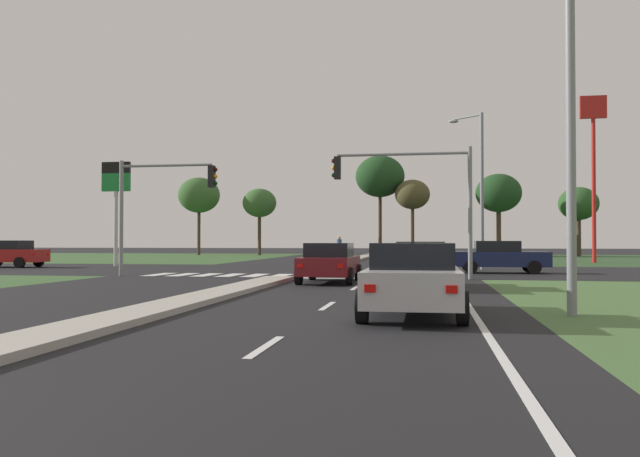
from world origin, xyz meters
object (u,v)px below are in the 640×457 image
Objects in this scene: street_lamp_second at (479,182)px; treeline_fifth at (579,204)px; car_red_fourth at (9,254)px; treeline_fourth at (412,195)px; car_white_third at (421,264)px; fastfood_pole_sign at (593,141)px; treeline_third at (380,177)px; traffic_signal_near_right at (416,187)px; street_lamp_near at (562,56)px; treeline_sixth at (499,193)px; car_silver_fifth at (413,278)px; pedestrian_at_median at (339,246)px; treeline_near at (199,195)px; car_navy_near at (500,257)px; fuel_price_totem at (116,190)px; traffic_signal_near_left at (158,196)px; car_maroon_second at (330,262)px; treeline_second at (259,203)px.

street_lamp_second is 34.56m from treeline_fifth.
car_red_fourth is 0.55× the size of treeline_fourth.
fastfood_pole_sign reaches higher than car_white_third.
traffic_signal_near_right is at bearing -83.83° from treeline_third.
street_lamp_second is (0.00, 21.96, -0.63)m from street_lamp_near.
treeline_sixth is (4.28, 52.10, 0.86)m from street_lamp_near.
car_silver_fifth is 31.34m from pedestrian_at_median.
treeline_near is 0.81× the size of treeline_third.
traffic_signal_near_right is at bearing -35.98° from car_navy_near.
fuel_price_totem reaches higher than car_red_fourth.
street_lamp_second is 1.04× the size of treeline_sixth.
traffic_signal_near_left is 17.29m from street_lamp_second.
car_navy_near is 0.39× the size of fastfood_pole_sign.
fuel_price_totem is at bearing 141.31° from car_white_third.
street_lamp_second reaches higher than car_white_third.
treeline_fifth is at bearing -53.66° from pedestrian_at_median.
fastfood_pole_sign is at bearing -54.22° from treeline_fourth.
car_silver_fifth is at bearing -88.73° from treeline_fourth.
treeline_near is at bearing 114.48° from car_silver_fifth.
car_navy_near is at bearing -11.54° from fuel_price_totem.
street_lamp_second reaches higher than treeline_sixth.
street_lamp_near reaches higher than traffic_signal_near_right.
car_white_third is 12.87m from traffic_signal_near_left.
treeline_third is at bearing 173.23° from treeline_sixth.
treeline_third is 4.18m from treeline_fourth.
treeline_fourth reaches higher than car_maroon_second.
car_silver_fifth is 0.65× the size of treeline_fifth.
car_silver_fifth is 52.97m from treeline_fourth.
treeline_fifth is (33.06, 0.88, -0.34)m from treeline_second.
street_lamp_near reaches higher than car_navy_near.
treeline_sixth is (-4.60, 18.10, -2.34)m from fastfood_pole_sign.
fastfood_pole_sign reaches higher than pedestrian_at_median.
treeline_near is at bearing 115.94° from car_maroon_second.
treeline_sixth is (7.29, 44.33, 5.51)m from car_white_third.
traffic_signal_near_left is 32.05m from fastfood_pole_sign.
car_silver_fifth is at bearing -89.31° from traffic_signal_near_right.
traffic_signal_near_right reaches higher than car_white_third.
car_white_third is 0.44× the size of treeline_third.
treeline_near is at bearing 177.58° from treeline_fourth.
traffic_signal_near_left is at bearing -81.40° from treeline_second.
traffic_signal_near_left is 0.66× the size of treeline_fourth.
car_silver_fifth is at bearing -51.29° from fuel_price_totem.
pedestrian_at_median is 19.57m from fastfood_pole_sign.
car_navy_near is 37.12m from treeline_third.
fuel_price_totem is at bearing -114.37° from treeline_third.
fuel_price_totem is at bearing 133.64° from street_lamp_near.
fastfood_pole_sign is (11.90, 26.22, 7.85)m from car_white_third.
treeline_fourth is (-4.26, 52.23, 0.82)m from street_lamp_near.
treeline_third reaches higher than fuel_price_totem.
treeline_sixth reaches higher than car_navy_near.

